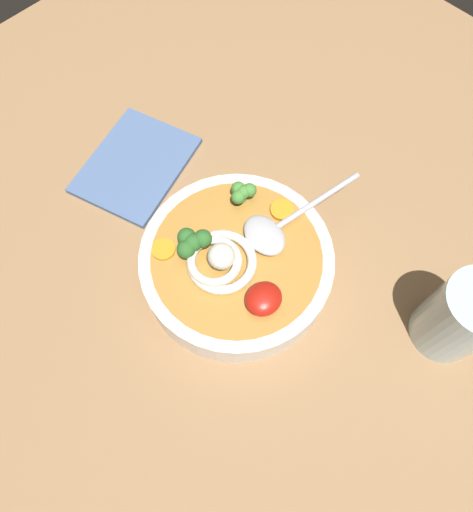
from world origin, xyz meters
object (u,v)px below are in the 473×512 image
(noodle_pile, at_px, (219,261))
(drinking_glass, at_px, (461,317))
(soup_bowl, at_px, (236,264))
(soup_spoon, at_px, (274,229))
(folded_napkin, at_px, (136,165))

(noodle_pile, relative_size, drinking_glass, 0.79)
(soup_bowl, height_order, drinking_glass, drinking_glass)
(noodle_pile, relative_size, soup_spoon, 0.53)
(soup_bowl, xyz_separation_m, folded_napkin, (-0.01, -0.22, -0.02))
(noodle_pile, bearing_deg, soup_bowl, 164.55)
(soup_bowl, xyz_separation_m, drinking_glass, (-0.12, 0.23, 0.03))
(soup_bowl, distance_m, folded_napkin, 0.22)
(noodle_pile, distance_m, folded_napkin, 0.22)
(drinking_glass, bearing_deg, folded_napkin, -76.83)
(folded_napkin, bearing_deg, soup_spoon, 99.97)
(drinking_glass, relative_size, folded_napkin, 0.71)
(noodle_pile, distance_m, soup_spoon, 0.08)
(noodle_pile, xyz_separation_m, drinking_glass, (-0.14, 0.24, -0.00))
(soup_bowl, xyz_separation_m, soup_spoon, (-0.05, 0.01, 0.03))
(folded_napkin, bearing_deg, soup_bowl, 86.19)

